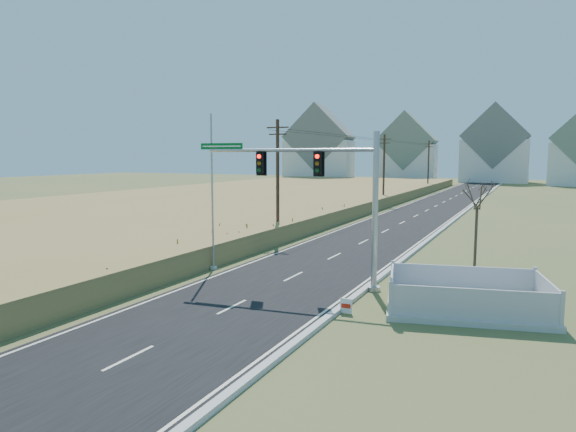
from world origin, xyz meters
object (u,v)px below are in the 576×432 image
(traffic_signal_mast, at_px, (336,193))
(flagpole, at_px, (212,208))
(open_sign, at_px, (346,306))
(bare_tree, at_px, (478,194))
(fence_enclosure, at_px, (466,304))

(traffic_signal_mast, relative_size, flagpole, 1.08)
(open_sign, height_order, bare_tree, bare_tree)
(traffic_signal_mast, xyz_separation_m, fence_enclosure, (6.17, -1.18, -4.25))
(traffic_signal_mast, bearing_deg, flagpole, 168.05)
(open_sign, relative_size, bare_tree, 0.11)
(open_sign, bearing_deg, traffic_signal_mast, 114.36)
(fence_enclosure, relative_size, bare_tree, 1.36)
(flagpole, bearing_deg, bare_tree, 26.95)
(open_sign, xyz_separation_m, flagpole, (-9.35, 4.44, 3.10))
(open_sign, bearing_deg, fence_enclosure, 27.43)
(traffic_signal_mast, bearing_deg, bare_tree, 46.84)
(traffic_signal_mast, distance_m, bare_tree, 9.30)
(open_sign, distance_m, flagpole, 10.81)
(traffic_signal_mast, xyz_separation_m, flagpole, (-7.48, 0.77, -1.11))
(traffic_signal_mast, height_order, fence_enclosure, traffic_signal_mast)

